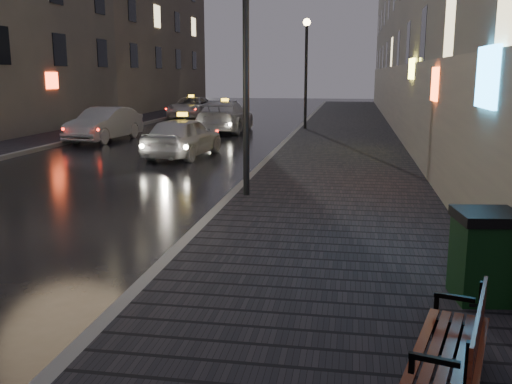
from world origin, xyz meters
TOP-DOWN VIEW (x-y plane):
  - ground at (0.00, 0.00)m, footprint 120.00×120.00m
  - sidewalk at (3.90, 21.00)m, footprint 4.60×58.00m
  - curb at (1.50, 21.00)m, footprint 0.20×58.00m
  - sidewalk_far at (-8.70, 21.00)m, footprint 2.40×58.00m
  - curb_far at (-7.40, 21.00)m, footprint 0.20×58.00m
  - building_near at (7.10, 25.00)m, footprint 1.80×50.00m
  - building_far_c at (-13.50, 39.00)m, footprint 6.00×22.00m
  - lamp_near at (1.85, 6.00)m, footprint 0.36×0.36m
  - lamp_far at (1.85, 22.00)m, footprint 0.36×0.36m
  - bench at (5.12, -1.75)m, footprint 0.96×1.70m
  - trash_bin at (5.80, 0.49)m, footprint 0.81×0.81m
  - taxi_near at (-1.59, 12.53)m, footprint 2.09×4.27m
  - car_left_mid at (-6.32, 16.62)m, footprint 1.97×4.45m
  - taxi_mid at (-2.02, 21.08)m, footprint 2.14×5.20m
  - taxi_far at (-6.22, 29.81)m, footprint 2.41×4.91m

SIDE VIEW (x-z plane):
  - ground at x=0.00m, z-range 0.00..0.00m
  - sidewalk at x=3.90m, z-range 0.00..0.15m
  - curb at x=1.50m, z-range 0.00..0.15m
  - sidewalk_far at x=-8.70m, z-range 0.00..0.15m
  - curb_far at x=-7.40m, z-range 0.00..0.15m
  - bench at x=5.12m, z-range 0.15..0.97m
  - taxi_far at x=-6.22m, z-range 0.00..1.34m
  - taxi_near at x=-1.59m, z-range 0.00..1.40m
  - trash_bin at x=5.80m, z-range 0.16..1.26m
  - car_left_mid at x=-6.32m, z-range 0.00..1.42m
  - taxi_mid at x=-2.02m, z-range 0.00..1.51m
  - lamp_near at x=1.85m, z-range 0.85..6.13m
  - lamp_far at x=1.85m, z-range 0.85..6.13m
  - building_far_c at x=-13.50m, z-range 0.00..11.00m
  - building_near at x=7.10m, z-range 0.00..13.00m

